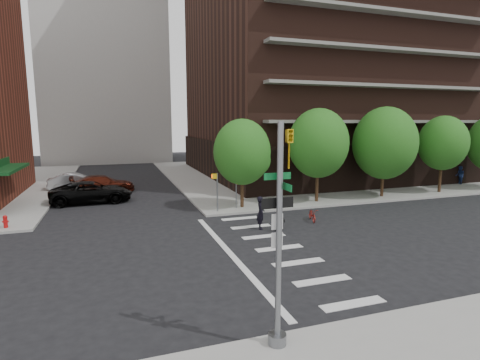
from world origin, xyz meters
name	(u,v)px	position (x,y,z in m)	size (l,w,h in m)	color
ground	(220,255)	(0.00, 0.00, 0.00)	(120.00, 120.00, 0.00)	black
sidewalk_ne	(329,172)	(20.50, 23.50, 0.07)	(39.00, 33.00, 0.15)	gray
crosswalk	(264,250)	(2.21, 0.00, 0.01)	(3.85, 13.00, 0.01)	silver
tree_a	(242,152)	(4.00, 8.50, 4.04)	(4.00, 4.00, 5.90)	#301E11
tree_b	(318,143)	(10.00, 8.50, 4.54)	(4.50, 4.50, 6.65)	#301E11
tree_c	(385,143)	(16.00, 8.50, 4.45)	(5.00, 5.00, 6.80)	#301E11
tree_d	(443,143)	(22.00, 8.50, 4.34)	(4.00, 4.00, 6.20)	#301E11
traffic_signal	(280,254)	(-0.47, -7.49, 2.70)	(0.90, 0.75, 6.00)	slate
pedestrian_signal	(221,186)	(2.32, 7.92, 1.85)	(2.18, 0.67, 2.60)	slate
fire_hydrant	(5,221)	(-10.50, 7.80, 0.55)	(0.24, 0.24, 0.73)	#A50C0C
parked_car_black	(92,192)	(-6.21, 14.11, 0.82)	(5.91, 2.72, 1.64)	black
parked_car_maroon	(103,184)	(-5.50, 18.18, 0.77)	(5.30, 2.15, 1.54)	#41140B
parked_car_silver	(76,181)	(-7.88, 20.55, 0.77)	(4.66, 1.63, 1.54)	#B0B4B9
scooter	(312,215)	(7.09, 4.00, 0.40)	(0.53, 1.52, 0.80)	maroon
dog_walker	(261,213)	(3.38, 3.41, 0.96)	(0.46, 0.70, 1.91)	black
dog	(279,224)	(4.24, 2.73, 0.38)	(0.72, 0.39, 0.61)	black
pedestrian_far	(460,175)	(27.15, 11.00, 1.03)	(0.67, 0.86, 1.77)	navy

